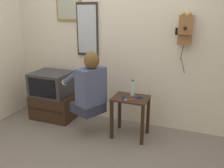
# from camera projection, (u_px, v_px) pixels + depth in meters

# --- Properties ---
(ground_plane) EXTENTS (14.00, 14.00, 0.00)m
(ground_plane) POSITION_uv_depth(u_px,v_px,m) (92.00, 152.00, 2.93)
(ground_plane) COLOR slate
(wall_back) EXTENTS (6.80, 0.05, 2.55)m
(wall_back) POSITION_uv_depth(u_px,v_px,m) (120.00, 39.00, 3.45)
(wall_back) COLOR silver
(wall_back) RESTS_ON ground_plane
(side_table) EXTENTS (0.47, 0.37, 0.57)m
(side_table) POSITION_uv_depth(u_px,v_px,m) (130.00, 108.00, 3.19)
(side_table) COLOR #382316
(side_table) RESTS_ON ground_plane
(person) EXTENTS (0.63, 0.56, 0.85)m
(person) POSITION_uv_depth(u_px,v_px,m) (90.00, 86.00, 3.14)
(person) COLOR #2D3347
(person) RESTS_ON ground_plane
(tv_stand) EXTENTS (0.68, 0.49, 0.39)m
(tv_stand) POSITION_uv_depth(u_px,v_px,m) (55.00, 106.00, 3.84)
(tv_stand) COLOR #382316
(tv_stand) RESTS_ON ground_plane
(television) EXTENTS (0.58, 0.49, 0.37)m
(television) POSITION_uv_depth(u_px,v_px,m) (51.00, 84.00, 3.73)
(television) COLOR #38383A
(television) RESTS_ON tv_stand
(wall_phone_antique) EXTENTS (0.21, 0.19, 0.79)m
(wall_phone_antique) POSITION_uv_depth(u_px,v_px,m) (185.00, 30.00, 3.02)
(wall_phone_antique) COLOR olive
(framed_picture) EXTENTS (0.42, 0.03, 0.41)m
(framed_picture) POSITION_uv_depth(u_px,v_px,m) (69.00, 7.00, 3.57)
(framed_picture) COLOR olive
(wall_mirror) EXTENTS (0.34, 0.04, 0.78)m
(wall_mirror) POSITION_uv_depth(u_px,v_px,m) (87.00, 30.00, 3.55)
(wall_mirror) COLOR #2D2823
(cell_phone_held) EXTENTS (0.10, 0.14, 0.01)m
(cell_phone_held) POSITION_uv_depth(u_px,v_px,m) (124.00, 97.00, 3.13)
(cell_phone_held) COLOR navy
(cell_phone_held) RESTS_ON side_table
(cell_phone_spare) EXTENTS (0.13, 0.13, 0.01)m
(cell_phone_spare) POSITION_uv_depth(u_px,v_px,m) (138.00, 97.00, 3.13)
(cell_phone_spare) COLOR navy
(cell_phone_spare) RESTS_ON side_table
(water_bottle) EXTENTS (0.06, 0.06, 0.22)m
(water_bottle) POSITION_uv_depth(u_px,v_px,m) (133.00, 88.00, 3.19)
(water_bottle) COLOR silver
(water_bottle) RESTS_ON side_table
(toothbrush) EXTENTS (0.14, 0.11, 0.02)m
(toothbrush) POSITION_uv_depth(u_px,v_px,m) (130.00, 100.00, 3.04)
(toothbrush) COLOR #D83F4C
(toothbrush) RESTS_ON side_table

